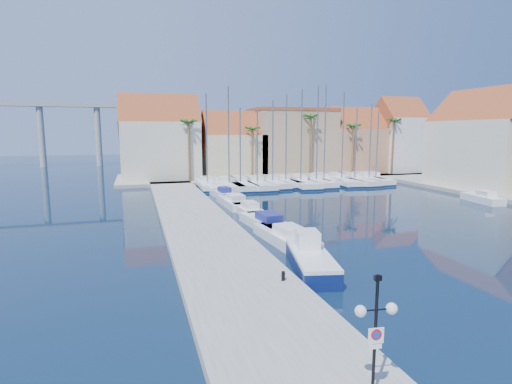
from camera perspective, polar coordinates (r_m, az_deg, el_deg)
ground at (r=24.94m, az=18.45°, el=-10.66°), size 260.00×260.00×0.00m
quay_west at (r=33.87m, az=-8.11°, el=-4.76°), size 6.00×77.00×0.50m
shore_north at (r=71.64m, az=2.75°, el=2.39°), size 54.00×16.00×0.50m
lamp_post at (r=12.07m, az=16.76°, el=-16.92°), size 1.25×0.44×3.70m
bollard at (r=20.90m, az=3.90°, el=-11.88°), size 0.19×0.19×0.47m
fishing_boat at (r=23.77m, az=7.81°, el=-9.45°), size 3.30×6.39×2.13m
motorboat_west_0 at (r=29.23m, az=4.28°, el=-6.34°), size 2.85×7.24×1.40m
motorboat_west_1 at (r=33.59m, az=1.45°, el=-4.34°), size 2.88×7.05×1.40m
motorboat_west_2 at (r=38.81m, az=-1.08°, el=-2.57°), size 2.00×5.72×1.40m
motorboat_west_3 at (r=43.37m, az=-3.15°, el=-1.38°), size 2.46×6.99×1.40m
motorboat_west_4 at (r=48.89m, az=-4.69°, el=-0.26°), size 2.25×5.46×1.40m
motorboat_west_5 at (r=54.41m, az=-5.90°, el=0.64°), size 2.87×7.58×1.40m
motorboat_west_6 at (r=59.16m, az=-6.18°, el=1.28°), size 1.95×5.18×1.40m
motorboat_east_1 at (r=52.47m, az=29.66°, el=-0.76°), size 2.50×5.61×1.40m
sailboat_0 at (r=57.07m, az=-7.02°, el=1.09°), size 2.78×9.36×13.18m
sailboat_1 at (r=56.58m, az=-3.99°, el=1.06°), size 2.98×10.66×14.16m
sailboat_2 at (r=57.16m, az=-2.40°, el=1.11°), size 3.04×11.25×11.29m
sailboat_3 at (r=57.53m, az=-0.01°, el=1.17°), size 3.12×11.08×11.43m
sailboat_4 at (r=58.56m, az=2.17°, el=1.32°), size 3.06×9.87×12.37m
sailboat_5 at (r=59.84m, az=4.06°, el=1.49°), size 2.79×9.31×13.38m
sailboat_6 at (r=59.84m, az=6.18°, el=1.43°), size 4.00×11.99×14.05m
sailboat_7 at (r=60.79m, az=8.36°, el=1.52°), size 2.98×10.70×14.62m
sailboat_8 at (r=62.88m, az=9.45°, el=1.77°), size 2.57×8.90×14.93m
sailboat_9 at (r=63.25m, az=11.86°, el=1.68°), size 3.94×11.81×13.77m
sailboat_10 at (r=63.78m, az=13.56°, el=1.66°), size 3.87×11.56×11.56m
sailboat_11 at (r=65.34m, az=15.50°, el=1.76°), size 3.32×10.89×12.15m
sailboat_12 at (r=67.00m, az=16.54°, el=1.91°), size 2.81×8.30×11.16m
building_0 at (r=66.22m, az=-13.57°, el=7.09°), size 12.30×9.00×13.50m
building_1 at (r=68.03m, az=-3.33°, el=6.32°), size 10.30×8.00×11.00m
building_2 at (r=72.30m, az=5.04°, el=7.20°), size 14.20×10.20×11.50m
building_3 at (r=76.71m, az=13.73°, el=6.77°), size 10.30×8.00×12.00m
building_4 at (r=80.81m, az=19.68°, el=7.39°), size 8.30×8.00×14.00m
building_6 at (r=62.96m, az=30.15°, el=6.10°), size 9.00×14.30×13.50m
palm_0 at (r=61.61m, az=-9.61°, el=9.49°), size 2.60×2.60×10.15m
palm_1 at (r=63.65m, az=-0.52°, el=8.73°), size 2.60×2.60×9.15m
palm_2 at (r=67.18m, az=7.83°, el=10.25°), size 2.60×2.60×11.15m
palm_3 at (r=70.85m, az=13.77°, el=8.86°), size 2.60×2.60×9.65m
palm_4 at (r=75.23m, az=19.12°, el=9.33°), size 2.60×2.60×10.65m
viaduct at (r=104.21m, az=-31.21°, el=8.63°), size 48.00×2.20×14.45m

